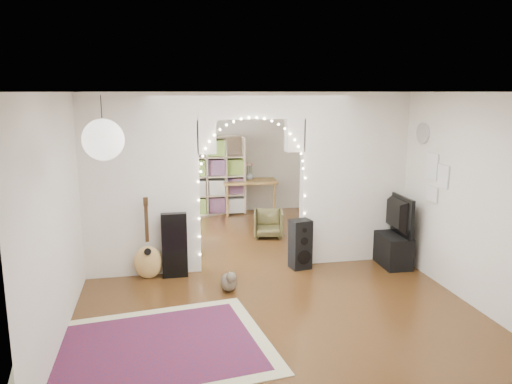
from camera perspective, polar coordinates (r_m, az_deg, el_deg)
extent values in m
plane|color=black|center=(7.98, -0.52, -8.40)|extent=(7.50, 7.50, 0.00)
cube|color=white|center=(7.51, -0.56, 11.38)|extent=(5.00, 7.50, 0.02)
cube|color=silver|center=(11.29, -4.10, 4.49)|extent=(5.00, 0.02, 2.70)
cube|color=silver|center=(4.11, 9.34, -7.95)|extent=(5.00, 0.02, 2.70)
cube|color=silver|center=(7.58, -19.45, 0.46)|extent=(0.02, 7.50, 2.70)
cube|color=silver|center=(8.45, 16.37, 1.72)|extent=(0.02, 7.50, 2.70)
cube|color=silver|center=(7.50, -13.02, 0.72)|extent=(1.70, 0.20, 2.70)
cube|color=silver|center=(8.09, 11.02, 1.57)|extent=(1.70, 0.20, 2.70)
cube|color=silver|center=(7.51, -0.56, 9.85)|extent=(1.60, 0.20, 0.40)
cube|color=white|center=(9.32, -17.82, 3.44)|extent=(0.04, 1.20, 1.40)
cylinder|color=white|center=(7.83, 18.57, 6.40)|extent=(0.03, 0.31, 0.31)
sphere|color=white|center=(5.02, -17.07, 5.73)|extent=(0.40, 0.40, 0.40)
cube|color=maroon|center=(5.69, -12.45, -17.14)|extent=(2.85, 2.28, 0.02)
cube|color=black|center=(7.46, -9.30, -6.03)|extent=(0.37, 0.12, 0.97)
ellipsoid|color=tan|center=(7.48, -12.27, -6.52)|extent=(0.44, 0.26, 0.50)
cube|color=black|center=(7.36, -12.41, -3.45)|extent=(0.05, 0.04, 0.57)
cube|color=black|center=(7.29, -12.51, -1.09)|extent=(0.07, 0.05, 0.12)
ellipsoid|color=brown|center=(7.01, -3.15, -10.23)|extent=(0.26, 0.36, 0.24)
sphere|color=brown|center=(6.84, -2.84, -9.71)|extent=(0.16, 0.16, 0.14)
cone|color=brown|center=(6.81, -3.14, -9.17)|extent=(0.04, 0.04, 0.05)
cone|color=brown|center=(6.82, -2.54, -9.13)|extent=(0.04, 0.04, 0.05)
cylinder|color=brown|center=(7.20, -3.54, -10.32)|extent=(0.07, 0.23, 0.07)
cube|color=black|center=(7.79, 5.09, -5.95)|extent=(0.34, 0.31, 0.77)
cylinder|color=black|center=(7.73, 5.52, -7.44)|extent=(0.22, 0.06, 0.22)
cylinder|color=black|center=(7.65, 5.56, -5.61)|extent=(0.12, 0.04, 0.12)
cylinder|color=black|center=(7.60, 5.59, -4.37)|extent=(0.07, 0.03, 0.07)
cube|color=black|center=(8.35, 14.90, -6.08)|extent=(0.43, 1.01, 0.50)
imported|color=black|center=(8.20, 15.10, -2.34)|extent=(0.17, 1.08, 0.62)
cube|color=#CBB693|center=(11.08, -5.67, 1.83)|extent=(1.74, 1.06, 1.74)
cube|color=olive|center=(11.23, -0.78, 1.29)|extent=(1.25, 0.87, 0.05)
cylinder|color=olive|center=(10.95, -3.27, -1.02)|extent=(0.05, 0.05, 0.70)
cylinder|color=olive|center=(11.07, 2.10, -0.86)|extent=(0.05, 0.05, 0.70)
cylinder|color=olive|center=(11.57, -3.52, -0.34)|extent=(0.05, 0.05, 0.70)
cylinder|color=olive|center=(11.69, 1.57, -0.20)|extent=(0.05, 0.05, 0.70)
imported|color=silver|center=(11.21, -0.78, 1.89)|extent=(0.19, 0.19, 0.19)
imported|color=brown|center=(8.87, -10.02, -4.81)|extent=(0.59, 0.60, 0.50)
imported|color=brown|center=(9.45, 1.41, -3.63)|extent=(0.64, 0.65, 0.50)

